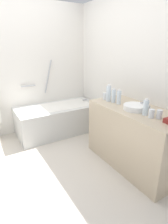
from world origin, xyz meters
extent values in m
plane|color=beige|center=(0.00, 0.00, 0.00)|extent=(4.01, 4.01, 0.00)
cube|color=silver|center=(0.00, 1.45, 1.18)|extent=(3.41, 0.10, 2.36)
cube|color=silver|center=(1.55, 0.00, 1.18)|extent=(0.10, 3.20, 2.36)
cube|color=silver|center=(0.71, 1.02, 0.26)|extent=(1.54, 0.75, 0.52)
cube|color=white|center=(0.71, 1.02, 0.48)|extent=(1.26, 0.54, 0.09)
cylinder|color=#AFAFB4|center=(1.31, 1.02, 0.56)|extent=(0.09, 0.03, 0.03)
cylinder|color=#AFAFB4|center=(0.69, 1.37, 1.03)|extent=(0.19, 0.03, 0.63)
cylinder|color=#AFAFB4|center=(0.29, 1.37, 0.89)|extent=(0.26, 0.03, 0.03)
cube|color=tan|center=(1.19, -0.50, 0.41)|extent=(0.62, 1.34, 0.83)
cylinder|color=white|center=(1.15, -0.51, 0.86)|extent=(0.30, 0.30, 0.06)
cylinder|color=#B9B9BE|center=(1.34, -0.51, 0.87)|extent=(0.02, 0.02, 0.08)
cylinder|color=#B9B9BE|center=(1.29, -0.51, 0.90)|extent=(0.10, 0.02, 0.02)
cylinder|color=#B9B9BE|center=(1.34, -0.57, 0.85)|extent=(0.03, 0.03, 0.04)
cylinder|color=#B9B9BE|center=(1.34, -0.45, 0.85)|extent=(0.03, 0.03, 0.04)
cylinder|color=silver|center=(1.11, -0.71, 0.92)|extent=(0.07, 0.07, 0.18)
cylinder|color=white|center=(1.11, -0.71, 1.02)|extent=(0.04, 0.04, 0.02)
cylinder|color=silver|center=(1.12, -0.11, 0.92)|extent=(0.06, 0.06, 0.18)
cylinder|color=white|center=(1.12, -0.11, 1.02)|extent=(0.03, 0.03, 0.02)
cylinder|color=silver|center=(1.09, -0.02, 0.94)|extent=(0.07, 0.07, 0.23)
cylinder|color=white|center=(1.09, -0.02, 1.06)|extent=(0.04, 0.04, 0.02)
cylinder|color=silver|center=(1.13, -0.21, 0.92)|extent=(0.06, 0.06, 0.19)
cylinder|color=white|center=(1.13, -0.21, 1.03)|extent=(0.03, 0.03, 0.02)
cylinder|color=white|center=(1.09, -0.81, 0.88)|extent=(0.06, 0.06, 0.10)
cylinder|color=white|center=(1.15, -0.87, 0.88)|extent=(0.06, 0.06, 0.10)
cylinder|color=white|center=(1.11, 0.08, 0.88)|extent=(0.07, 0.07, 0.10)
camera|label=1|loc=(-0.57, -2.11, 1.60)|focal=29.76mm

